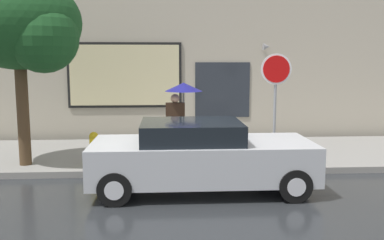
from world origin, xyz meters
name	(u,v)px	position (x,y,z in m)	size (l,w,h in m)	color
ground_plane	(180,189)	(0.00, 0.00, 0.00)	(60.00, 60.00, 0.00)	#282B2D
sidewalk	(176,154)	(0.00, 3.00, 0.07)	(20.00, 4.00, 0.15)	gray
building_facade	(174,35)	(-0.01, 5.50, 3.48)	(20.00, 0.67, 7.00)	#B2A893
parked_car	(200,156)	(0.41, -0.08, 0.72)	(4.46, 1.91, 1.43)	#B7BABF
fire_hydrant	(94,148)	(-2.03, 1.68, 0.54)	(0.30, 0.44, 0.80)	yellow
pedestrian_with_umbrella	(181,99)	(0.10, 2.30, 1.68)	(0.96, 0.96, 1.95)	black
street_tree	(23,26)	(-3.56, 1.68, 3.43)	(2.92, 2.48, 4.47)	#4C3823
stop_sign	(276,86)	(2.41, 1.74, 2.04)	(0.76, 0.10, 2.68)	gray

